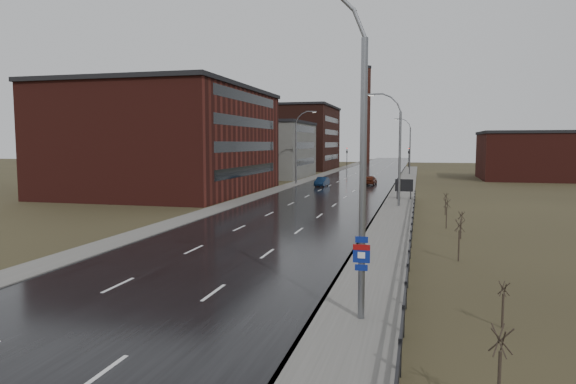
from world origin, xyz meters
The scene contains 26 objects.
ground centered at (0.00, 0.00, 0.00)m, with size 320.00×320.00×0.00m, color #2D2819.
road centered at (0.00, 60.00, 0.03)m, with size 14.00×300.00×0.06m, color black.
sidewalk_right centered at (8.60, 35.00, 0.09)m, with size 3.20×180.00×0.18m, color #595651.
curb_right centered at (7.08, 35.00, 0.09)m, with size 0.16×180.00×0.18m, color slate.
sidewalk_left centered at (-8.20, 60.00, 0.06)m, with size 2.40×260.00×0.12m, color #595651.
warehouse_near centered at (-20.99, 45.00, 6.76)m, with size 22.44×28.56×13.50m.
warehouse_mid centered at (-17.99, 78.00, 5.26)m, with size 16.32×20.40×10.50m.
warehouse_far centered at (-22.99, 108.00, 7.76)m, with size 26.52×24.48×15.50m.
building_right centered at (30.30, 82.00, 4.26)m, with size 18.36×16.32×8.50m.
smokestack centered at (-6.00, 150.00, 15.50)m, with size 2.70×2.70×30.70m.
streetlight_main centered at (8.47, 2.00, 6.06)m, with size 3.91×0.29×12.11m.
streetlight_right_mid centered at (8.50, 36.00, 5.84)m, with size 3.36×0.28×11.35m.
streetlight_left centered at (-7.70, 62.00, 5.84)m, with size 3.36×0.28×11.35m.
streetlight_right_far centered at (8.50, 90.00, 5.84)m, with size 3.36×0.28×11.35m.
guardrail centered at (10.30, 18.31, 0.71)m, with size 0.10×53.05×1.10m.
shrub_a centered at (12.60, -3.74, 1.20)m, with size 0.54×0.57×2.26m.
shrub_b centered at (13.63, 2.75, 0.87)m, with size 0.40×0.42×1.64m.
shrub_c centered at (12.89, 13.00, 1.23)m, with size 0.55×0.58×2.31m.
shrub_d centered at (13.50, 19.94, 0.99)m, with size 0.45×0.47×1.86m.
shrub_e centered at (12.77, 24.11, 1.19)m, with size 0.53×0.56×2.24m.
shrub_f centered at (13.05, 31.72, 1.06)m, with size 0.48×0.50×1.99m.
billboard centered at (9.10, 42.41, 1.64)m, with size 1.97×0.17×2.42m.
traffic_light_left centered at (-8.00, 120.00, 4.60)m, with size 0.58×2.73×5.30m.
traffic_light_right centered at (8.00, 120.00, 4.60)m, with size 0.58×2.73×5.30m.
car_near centered at (-3.19, 58.44, 0.68)m, with size 1.44×4.12×1.36m, color #0B1C37.
car_far centered at (3.43, 63.36, 0.72)m, with size 1.70×4.23×1.44m, color #49180C.
Camera 1 is at (10.70, -15.93, 6.42)m, focal length 32.00 mm.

